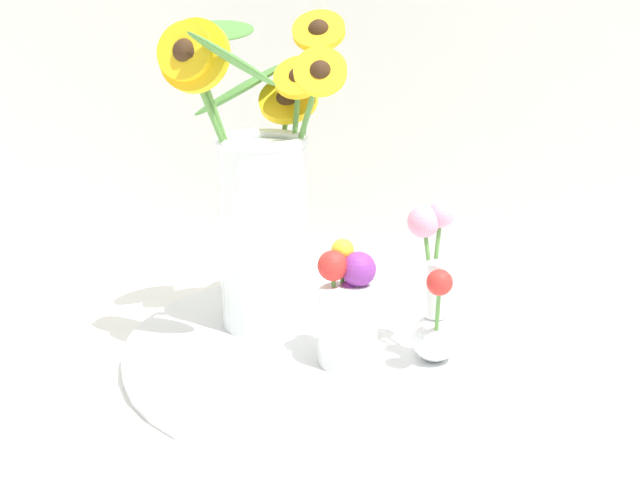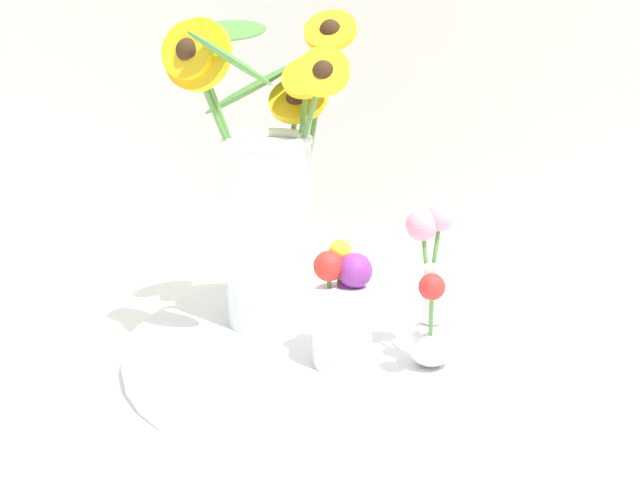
% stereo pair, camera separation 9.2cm
% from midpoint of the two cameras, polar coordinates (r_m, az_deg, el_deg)
% --- Properties ---
extents(ground_plane, '(6.00, 6.00, 0.00)m').
position_cam_midpoint_polar(ground_plane, '(0.96, -2.66, -9.44)').
color(ground_plane, white).
extents(serving_tray, '(0.50, 0.50, 0.02)m').
position_cam_midpoint_polar(serving_tray, '(0.97, -2.73, -8.25)').
color(serving_tray, silver).
rests_on(serving_tray, ground_plane).
extents(mason_jar_sunflowers, '(0.24, 0.26, 0.41)m').
position_cam_midpoint_polar(mason_jar_sunflowers, '(0.97, -7.19, 2.78)').
color(mason_jar_sunflowers, silver).
rests_on(mason_jar_sunflowers, serving_tray).
extents(vase_small_center, '(0.08, 0.08, 0.14)m').
position_cam_midpoint_polar(vase_small_center, '(0.89, -0.86, -5.54)').
color(vase_small_center, white).
rests_on(vase_small_center, serving_tray).
extents(vase_bulb_right, '(0.07, 0.10, 0.19)m').
position_cam_midpoint_polar(vase_bulb_right, '(0.89, 5.74, -4.44)').
color(vase_bulb_right, white).
rests_on(vase_bulb_right, serving_tray).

